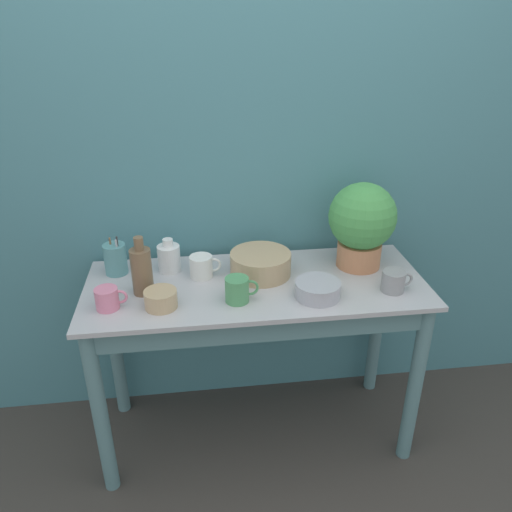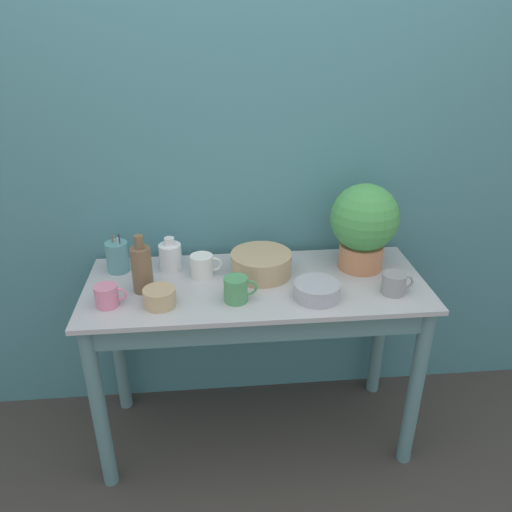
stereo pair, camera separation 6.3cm
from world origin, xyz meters
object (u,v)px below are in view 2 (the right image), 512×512
at_px(bowl_wash_large, 261,264).
at_px(bottle_tall, 142,268).
at_px(mug_pink, 107,296).
at_px(mug_green, 236,289).
at_px(bowl_small_tan, 160,297).
at_px(potted_plant, 364,223).
at_px(utensil_cup, 118,257).
at_px(bottle_short, 170,256).
at_px(bowl_small_steel, 317,290).
at_px(mug_grey, 394,284).
at_px(mug_white, 202,266).

relative_size(bowl_wash_large, bottle_tall, 1.07).
xyz_separation_m(mug_pink, mug_green, (0.48, -0.01, 0.01)).
bearing_deg(mug_green, bowl_small_tan, -178.93).
bearing_deg(bottle_tall, bowl_small_tan, -58.22).
relative_size(bottle_tall, bowl_small_tan, 1.94).
bearing_deg(mug_green, bottle_tall, 162.86).
relative_size(potted_plant, utensil_cup, 2.15).
xyz_separation_m(bowl_wash_large, utensil_cup, (-0.59, 0.09, 0.02)).
bearing_deg(bottle_tall, mug_pink, -140.45).
distance_m(bowl_wash_large, mug_pink, 0.62).
xyz_separation_m(bottle_short, mug_pink, (-0.22, -0.28, -0.02)).
xyz_separation_m(potted_plant, mug_green, (-0.54, -0.23, -0.15)).
xyz_separation_m(mug_green, bowl_small_steel, (0.31, -0.01, -0.02)).
bearing_deg(mug_pink, bowl_wash_large, 18.02).
height_order(bowl_small_steel, utensil_cup, utensil_cup).
relative_size(mug_grey, bowl_small_tan, 1.03).
xyz_separation_m(mug_green, utensil_cup, (-0.48, 0.29, 0.02)).
relative_size(mug_grey, bowl_small_steel, 0.71).
bearing_deg(mug_green, mug_pink, 178.78).
bearing_deg(bottle_tall, bottle_short, 61.60).
relative_size(mug_green, utensil_cup, 0.75).
bearing_deg(bottle_short, bowl_small_tan, -94.70).
relative_size(mug_white, utensil_cup, 0.76).
relative_size(bottle_short, bowl_small_tan, 1.18).
height_order(mug_white, bowl_small_steel, mug_white).
distance_m(mug_pink, mug_green, 0.48).
distance_m(mug_pink, mug_grey, 1.09).
bearing_deg(mug_white, bowl_wash_large, -2.19).
height_order(bottle_tall, bottle_short, bottle_tall).
distance_m(bottle_short, bowl_small_tan, 0.29).
distance_m(bottle_tall, mug_white, 0.26).
bearing_deg(bowl_small_tan, bowl_wash_large, 27.51).
height_order(bottle_short, mug_grey, bottle_short).
bearing_deg(bottle_tall, utensil_cup, 124.61).
xyz_separation_m(mug_green, bowl_small_tan, (-0.29, -0.01, -0.02)).
bearing_deg(mug_grey, bowl_wash_large, 157.78).
bearing_deg(mug_green, mug_white, 121.07).
relative_size(potted_plant, bowl_small_steel, 2.09).
xyz_separation_m(mug_pink, mug_white, (0.35, 0.20, 0.00)).
height_order(potted_plant, bowl_small_tan, potted_plant).
height_order(mug_green, utensil_cup, utensil_cup).
bearing_deg(bottle_tall, bowl_wash_large, 11.14).
distance_m(bowl_wash_large, mug_grey, 0.54).
bearing_deg(utensil_cup, potted_plant, -3.46).
bearing_deg(mug_green, utensil_cup, 149.00).
bearing_deg(bottle_short, potted_plant, -4.27).
relative_size(bowl_wash_large, mug_pink, 2.14).
bearing_deg(mug_pink, bottle_tall, 39.55).
relative_size(potted_plant, bottle_short, 2.57).
xyz_separation_m(mug_pink, mug_grey, (1.09, -0.01, 0.00)).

